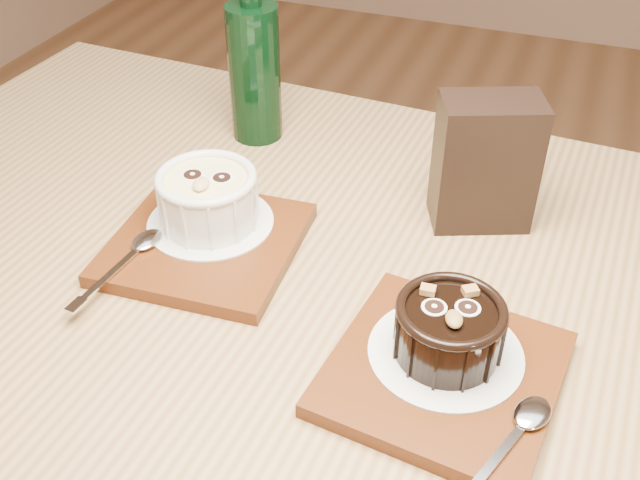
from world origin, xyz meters
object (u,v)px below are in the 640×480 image
Objects in this scene: tray_left at (205,244)px; tray_right at (443,374)px; ramekin_white at (208,196)px; ramekin_dark at (449,327)px; condiment_stand at (485,163)px; table at (325,367)px; green_bottle at (254,68)px.

tray_left is 0.28m from tray_right.
ramekin_dark is at bearing -30.06° from ramekin_white.
ramekin_dark is (0.26, -0.07, 0.04)m from tray_left.
ramekin_dark is 0.22m from condiment_stand.
tray_right reaches higher than table.
condiment_stand is at bearing 15.94° from ramekin_white.
tray_right is at bearing -85.58° from condiment_stand.
ramekin_dark is at bearing -15.19° from tray_left.
table is at bearing -120.67° from condiment_stand.
ramekin_white is 0.44× the size of green_bottle.
tray_right is 1.99× the size of ramekin_dark.
green_bottle is (-0.05, 0.23, 0.08)m from tray_left.
condiment_stand is (0.25, 0.13, 0.02)m from ramekin_white.
ramekin_dark reaches higher than table.
ramekin_white is 0.57× the size of tray_right.
ramekin_dark is at bearing 99.52° from tray_right.
table is 12.21× the size of ramekin_white.
ramekin_white reaches higher than tray_left.
table is 0.37m from green_bottle.
tray_right is at bearing -18.18° from tray_left.
tray_left is at bearing -86.44° from ramekin_white.
ramekin_dark is (0.12, -0.04, 0.14)m from table.
table is at bearing -54.53° from green_bottle.
condiment_stand is (0.11, 0.18, 0.16)m from table.
ramekin_white is 0.30m from tray_right.
ramekin_white is (-0.01, 0.02, 0.04)m from tray_left.
tray_left is 0.27m from ramekin_dark.
tray_right is 0.04m from ramekin_dark.
tray_left is 1.29× the size of condiment_stand.
tray_left is 0.30m from condiment_stand.
ramekin_white reaches higher than tray_right.
tray_right is (0.27, -0.11, -0.04)m from ramekin_white.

